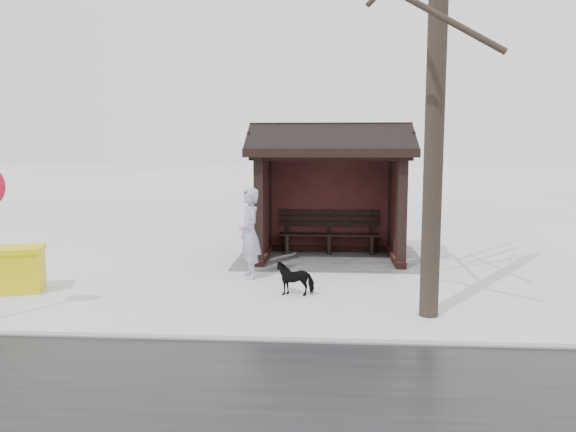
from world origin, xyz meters
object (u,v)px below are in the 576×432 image
object	(u,v)px
grit_bin	(13,269)
dog	(295,278)
bus_shelter	(330,164)
pedestrian	(249,233)

from	to	relation	value
grit_bin	dog	bearing A→B (deg)	164.24
bus_shelter	pedestrian	world-z (taller)	bus_shelter
dog	bus_shelter	bearing A→B (deg)	172.12
pedestrian	grit_bin	distance (m)	4.29
dog	grit_bin	world-z (taller)	grit_bin
bus_shelter	grit_bin	xyz separation A→B (m)	(5.60, 3.44, -1.76)
dog	pedestrian	bearing A→B (deg)	-137.89
bus_shelter	pedestrian	bearing A→B (deg)	53.11
bus_shelter	grit_bin	bearing A→B (deg)	31.57
dog	grit_bin	xyz separation A→B (m)	(5.00, 0.19, 0.12)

